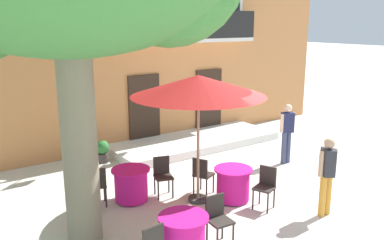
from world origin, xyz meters
TOP-DOWN VIEW (x-y plane):
  - ground_plane at (0.00, 0.00)m, footprint 120.00×120.00m
  - building_facade at (0.93, 6.99)m, footprint 13.00×5.09m
  - entrance_step_platform at (0.93, 3.96)m, footprint 5.55×2.08m
  - cafe_table_near_tree at (-0.81, 0.04)m, footprint 0.86×0.86m
  - cafe_chair_near_tree_0 at (-1.20, 0.69)m, footprint 0.53×0.53m
  - cafe_chair_near_tree_1 at (-0.47, -0.63)m, footprint 0.52×0.52m
  - cafe_table_middle at (-2.70, 1.33)m, footprint 0.86×0.86m
  - cafe_chair_middle_0 at (-3.43, 1.48)m, footprint 0.50×0.50m
  - cafe_chair_middle_1 at (-1.95, 1.20)m, footprint 0.50×0.50m
  - cafe_table_front at (-2.99, -1.22)m, footprint 0.86×0.86m
  - cafe_chair_front_1 at (-2.24, -1.20)m, footprint 0.43×0.43m
  - cafe_umbrella at (-1.47, 0.48)m, footprint 2.90×2.90m
  - ground_planter_left at (-2.19, 4.14)m, footprint 0.38×0.38m
  - pedestrian_near_entrance at (2.06, 1.10)m, footprint 0.53×0.35m
  - pedestrian_mid_plaza at (0.29, -1.60)m, footprint 0.53×0.40m

SIDE VIEW (x-z plane):
  - ground_plane at x=0.00m, z-range 0.00..0.00m
  - entrance_step_platform at x=0.93m, z-range 0.00..0.25m
  - ground_planter_left at x=-2.19m, z-range 0.04..0.69m
  - cafe_table_near_tree at x=-0.81m, z-range 0.01..0.77m
  - cafe_table_middle at x=-2.70m, z-range 0.01..0.77m
  - cafe_table_front at x=-2.99m, z-range 0.01..0.77m
  - cafe_chair_near_tree_0 at x=-1.20m, z-range 0.07..0.98m
  - cafe_chair_near_tree_1 at x=-0.47m, z-range 0.07..0.98m
  - cafe_chair_middle_0 at x=-3.43m, z-range 0.07..0.98m
  - cafe_chair_middle_1 at x=-1.95m, z-range 0.07..0.98m
  - cafe_chair_front_1 at x=-2.24m, z-range 0.07..0.98m
  - pedestrian_mid_plaza at x=0.29m, z-range 0.11..1.79m
  - pedestrian_near_entrance at x=2.06m, z-range 0.11..1.82m
  - cafe_umbrella at x=-1.47m, z-range 1.19..4.04m
  - building_facade at x=0.93m, z-range 0.00..7.50m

